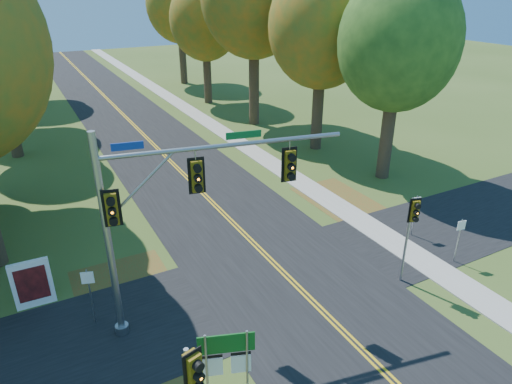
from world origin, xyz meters
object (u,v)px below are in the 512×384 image
traffic_mast (169,205)px  route_sign_cluster (227,361)px  east_signal_pole (412,220)px  info_kiosk (32,284)px

traffic_mast → route_sign_cluster: 5.49m
traffic_mast → route_sign_cluster: traffic_mast is taller
traffic_mast → east_signal_pole: (9.31, -2.20, -1.91)m
route_sign_cluster → traffic_mast: bearing=107.5°
traffic_mast → east_signal_pole: size_ratio=2.08×
east_signal_pole → info_kiosk: (-14.02, 5.85, -2.06)m
traffic_mast → east_signal_pole: bearing=-2.7°
traffic_mast → east_signal_pole: traffic_mast is taller
east_signal_pole → route_sign_cluster: size_ratio=1.21×
east_signal_pole → route_sign_cluster: (-9.48, -2.62, -0.71)m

